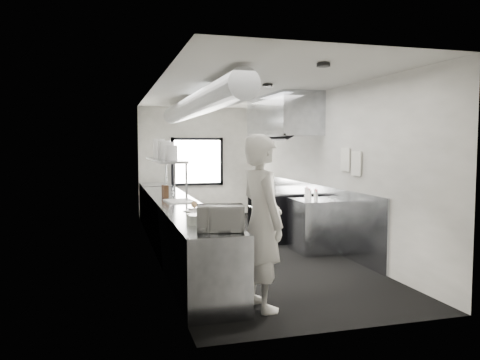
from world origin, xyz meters
TOP-DOWN VIEW (x-y plane):
  - floor at (0.00, 0.00)m, footprint 3.00×8.00m
  - ceiling at (0.00, 0.00)m, footprint 3.00×8.00m
  - wall_back at (0.00, 4.00)m, footprint 3.00×0.02m
  - wall_front at (0.00, -4.00)m, footprint 3.00×0.02m
  - wall_left at (-1.50, 0.00)m, footprint 0.02×8.00m
  - wall_right at (1.50, 0.00)m, footprint 0.02×8.00m
  - wall_cladding at (1.48, 0.30)m, footprint 0.03×5.50m
  - hvac_duct at (-0.70, 0.40)m, footprint 0.40×6.40m
  - service_window at (0.00, 3.96)m, footprint 1.36×0.05m
  - exhaust_hood at (1.10, 0.70)m, footprint 0.81×2.20m
  - prep_counter at (-1.15, -0.50)m, footprint 0.70×6.00m
  - pass_shelf at (-1.19, 1.00)m, footprint 0.45×3.00m
  - range at (1.04, 0.70)m, footprint 0.88×1.60m
  - bottle_station at (1.15, -0.70)m, footprint 0.65×0.80m
  - far_work_table at (-1.15, 3.20)m, footprint 0.70×1.20m
  - notice_sheet_a at (1.47, -1.20)m, footprint 0.02×0.28m
  - notice_sheet_b at (1.47, -1.55)m, footprint 0.02×0.28m
  - line_cook at (-0.60, -3.15)m, footprint 0.57×0.78m
  - microwave at (-1.07, -3.13)m, footprint 0.53×0.44m
  - deli_tub_a at (-1.27, -2.48)m, footprint 0.18×0.18m
  - deli_tub_b at (-1.27, -2.66)m, footprint 0.19×0.19m
  - newspaper at (-1.01, -1.67)m, footprint 0.45×0.50m
  - small_plate at (-1.03, -1.29)m, footprint 0.19×0.19m
  - pastry at (-1.03, -1.29)m, footprint 0.10×0.10m
  - cutting_board at (-1.11, -0.37)m, footprint 0.50×0.62m
  - knife_block at (-1.26, 0.37)m, footprint 0.11×0.20m
  - plate_stack_a at (-1.18, 0.14)m, footprint 0.29×0.29m
  - plate_stack_b at (-1.18, 0.70)m, footprint 0.26×0.26m
  - plate_stack_c at (-1.17, 1.18)m, footprint 0.31×0.31m
  - plate_stack_d at (-1.20, 1.83)m, footprint 0.33×0.33m
  - squeeze_bottle_a at (1.08, -0.96)m, footprint 0.07×0.07m
  - squeeze_bottle_b at (1.11, -0.88)m, footprint 0.08×0.08m
  - squeeze_bottle_c at (1.07, -0.72)m, footprint 0.06×0.06m
  - squeeze_bottle_d at (1.10, -0.57)m, footprint 0.07×0.07m
  - squeeze_bottle_e at (1.14, -0.41)m, footprint 0.08×0.08m

SIDE VIEW (x-z plane):
  - floor at x=0.00m, z-range -0.01..0.01m
  - prep_counter at x=-1.15m, z-range 0.00..0.90m
  - bottle_station at x=1.15m, z-range 0.00..0.90m
  - far_work_table at x=-1.15m, z-range 0.00..0.90m
  - range at x=1.04m, z-range 0.00..0.94m
  - wall_cladding at x=1.48m, z-range 0.00..1.10m
  - newspaper at x=-1.01m, z-range 0.90..0.91m
  - small_plate at x=-1.03m, z-range 0.90..0.92m
  - cutting_board at x=-1.11m, z-range 0.90..0.92m
  - deli_tub_a at x=-1.27m, z-range 0.90..1.00m
  - deli_tub_b at x=-1.27m, z-range 0.90..1.01m
  - pastry at x=-1.03m, z-range 0.92..1.01m
  - line_cook at x=-0.60m, z-range 0.00..1.96m
  - squeeze_bottle_c at x=1.07m, z-range 0.90..1.06m
  - squeeze_bottle_a at x=1.08m, z-range 0.90..1.07m
  - squeeze_bottle_e at x=1.14m, z-range 0.90..1.08m
  - squeeze_bottle_d at x=1.10m, z-range 0.90..1.08m
  - squeeze_bottle_b at x=1.11m, z-range 0.90..1.09m
  - knife_block at x=-1.26m, z-range 0.90..1.11m
  - microwave at x=-1.07m, z-range 0.90..1.18m
  - service_window at x=0.00m, z-range 0.77..2.02m
  - wall_back at x=0.00m, z-range 0.00..2.80m
  - wall_front at x=0.00m, z-range 0.00..2.80m
  - wall_left at x=-1.50m, z-range 0.00..2.80m
  - wall_right at x=1.50m, z-range 0.00..2.80m
  - pass_shelf at x=-1.19m, z-range 1.20..1.88m
  - notice_sheet_b at x=1.47m, z-range 1.36..1.74m
  - notice_sheet_a at x=1.47m, z-range 1.41..1.79m
  - plate_stack_a at x=-1.18m, z-range 1.57..1.83m
  - plate_stack_b at x=-1.18m, z-range 1.57..1.89m
  - plate_stack_c at x=-1.17m, z-range 1.57..1.92m
  - plate_stack_d at x=-1.20m, z-range 1.57..1.96m
  - exhaust_hood at x=1.10m, z-range 1.95..2.83m
  - hvac_duct at x=-0.70m, z-range 2.35..2.75m
  - ceiling at x=0.00m, z-range 2.79..2.80m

